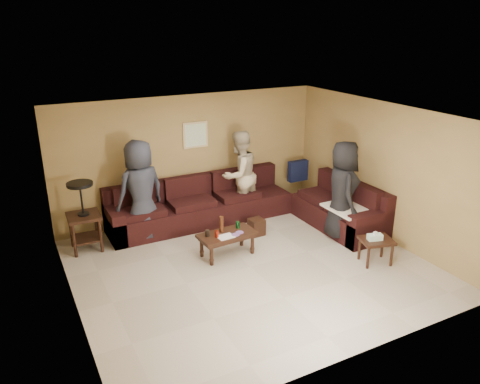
{
  "coord_description": "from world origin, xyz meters",
  "views": [
    {
      "loc": [
        -3.31,
        -5.98,
        3.85
      ],
      "look_at": [
        0.25,
        0.85,
        1.0
      ],
      "focal_mm": 35.0,
      "sensor_mm": 36.0,
      "label": 1
    }
  ],
  "objects_px": {
    "end_table_left": "(83,215)",
    "person_left": "(141,191)",
    "waste_bin": "(256,227)",
    "person_middle": "(239,175)",
    "side_table_right": "(376,242)",
    "person_right": "(342,190)",
    "sectional_sofa": "(250,209)",
    "coffee_table": "(227,236)"
  },
  "relations": [
    {
      "from": "end_table_left",
      "to": "person_left",
      "type": "xyz_separation_m",
      "value": [
        1.03,
        -0.02,
        0.28
      ]
    },
    {
      "from": "waste_bin",
      "to": "person_right",
      "type": "distance_m",
      "value": 1.74
    },
    {
      "from": "side_table_right",
      "to": "person_middle",
      "type": "bearing_deg",
      "value": 111.12
    },
    {
      "from": "coffee_table",
      "to": "waste_bin",
      "type": "bearing_deg",
      "value": 29.14
    },
    {
      "from": "end_table_left",
      "to": "person_right",
      "type": "bearing_deg",
      "value": -20.86
    },
    {
      "from": "end_table_left",
      "to": "waste_bin",
      "type": "bearing_deg",
      "value": -16.17
    },
    {
      "from": "coffee_table",
      "to": "person_left",
      "type": "height_order",
      "value": "person_left"
    },
    {
      "from": "side_table_right",
      "to": "person_right",
      "type": "xyz_separation_m",
      "value": [
        0.13,
        1.09,
        0.54
      ]
    },
    {
      "from": "coffee_table",
      "to": "side_table_right",
      "type": "xyz_separation_m",
      "value": [
        2.08,
        -1.4,
        0.03
      ]
    },
    {
      "from": "person_left",
      "to": "person_right",
      "type": "xyz_separation_m",
      "value": [
        3.29,
        -1.63,
        -0.02
      ]
    },
    {
      "from": "waste_bin",
      "to": "person_right",
      "type": "bearing_deg",
      "value": -30.2
    },
    {
      "from": "person_middle",
      "to": "person_right",
      "type": "height_order",
      "value": "person_right"
    },
    {
      "from": "coffee_table",
      "to": "side_table_right",
      "type": "distance_m",
      "value": 2.5
    },
    {
      "from": "coffee_table",
      "to": "waste_bin",
      "type": "relative_size",
      "value": 3.22
    },
    {
      "from": "person_right",
      "to": "sectional_sofa",
      "type": "bearing_deg",
      "value": 66.43
    },
    {
      "from": "waste_bin",
      "to": "person_right",
      "type": "height_order",
      "value": "person_right"
    },
    {
      "from": "coffee_table",
      "to": "person_middle",
      "type": "xyz_separation_m",
      "value": [
        0.99,
        1.42,
        0.55
      ]
    },
    {
      "from": "sectional_sofa",
      "to": "waste_bin",
      "type": "height_order",
      "value": "sectional_sofa"
    },
    {
      "from": "sectional_sofa",
      "to": "waste_bin",
      "type": "bearing_deg",
      "value": -103.28
    },
    {
      "from": "waste_bin",
      "to": "person_middle",
      "type": "xyz_separation_m",
      "value": [
        0.13,
        0.94,
        0.74
      ]
    },
    {
      "from": "sectional_sofa",
      "to": "coffee_table",
      "type": "bearing_deg",
      "value": -135.45
    },
    {
      "from": "waste_bin",
      "to": "sectional_sofa",
      "type": "bearing_deg",
      "value": 76.72
    },
    {
      "from": "coffee_table",
      "to": "end_table_left",
      "type": "height_order",
      "value": "end_table_left"
    },
    {
      "from": "person_left",
      "to": "person_right",
      "type": "bearing_deg",
      "value": 138.97
    },
    {
      "from": "side_table_right",
      "to": "person_middle",
      "type": "xyz_separation_m",
      "value": [
        -1.09,
        2.82,
        0.52
      ]
    },
    {
      "from": "side_table_right",
      "to": "person_right",
      "type": "distance_m",
      "value": 1.23
    },
    {
      "from": "person_right",
      "to": "coffee_table",
      "type": "bearing_deg",
      "value": 104.21
    },
    {
      "from": "sectional_sofa",
      "to": "person_middle",
      "type": "height_order",
      "value": "person_middle"
    },
    {
      "from": "coffee_table",
      "to": "person_right",
      "type": "relative_size",
      "value": 0.55
    },
    {
      "from": "coffee_table",
      "to": "person_right",
      "type": "distance_m",
      "value": 2.3
    },
    {
      "from": "sectional_sofa",
      "to": "person_left",
      "type": "relative_size",
      "value": 2.47
    },
    {
      "from": "sectional_sofa",
      "to": "side_table_right",
      "type": "bearing_deg",
      "value": -64.92
    },
    {
      "from": "side_table_right",
      "to": "person_left",
      "type": "xyz_separation_m",
      "value": [
        -3.15,
        2.72,
        0.56
      ]
    },
    {
      "from": "person_middle",
      "to": "coffee_table",
      "type": "bearing_deg",
      "value": 36.73
    },
    {
      "from": "end_table_left",
      "to": "waste_bin",
      "type": "xyz_separation_m",
      "value": [
        2.97,
        -0.86,
        -0.5
      ]
    },
    {
      "from": "waste_bin",
      "to": "person_left",
      "type": "distance_m",
      "value": 2.25
    },
    {
      "from": "sectional_sofa",
      "to": "side_table_right",
      "type": "xyz_separation_m",
      "value": [
        1.1,
        -2.36,
        0.05
      ]
    },
    {
      "from": "coffee_table",
      "to": "person_middle",
      "type": "height_order",
      "value": "person_middle"
    },
    {
      "from": "waste_bin",
      "to": "coffee_table",
      "type": "bearing_deg",
      "value": -150.86
    },
    {
      "from": "coffee_table",
      "to": "person_left",
      "type": "relative_size",
      "value": 0.54
    },
    {
      "from": "sectional_sofa",
      "to": "person_right",
      "type": "height_order",
      "value": "person_right"
    },
    {
      "from": "person_middle",
      "to": "sectional_sofa",
      "type": "bearing_deg",
      "value": 69.86
    }
  ]
}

